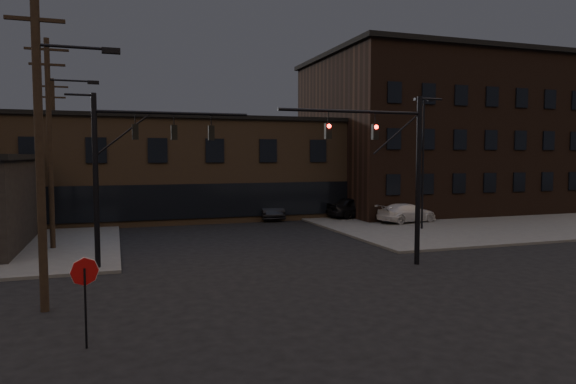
{
  "coord_description": "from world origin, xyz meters",
  "views": [
    {
      "loc": [
        -7.15,
        -16.6,
        5.22
      ],
      "look_at": [
        0.56,
        6.29,
        3.5
      ],
      "focal_mm": 32.0,
      "sensor_mm": 36.0,
      "label": 1
    }
  ],
  "objects_px": {
    "parked_car_lot_b": "(407,213)",
    "car_crossing": "(266,209)",
    "parked_car_lot_a": "(357,207)",
    "traffic_signal_far": "(125,160)",
    "traffic_signal_near": "(397,162)",
    "stop_sign": "(85,281)"
  },
  "relations": [
    {
      "from": "parked_car_lot_b",
      "to": "car_crossing",
      "type": "relative_size",
      "value": 0.95
    },
    {
      "from": "parked_car_lot_a",
      "to": "car_crossing",
      "type": "bearing_deg",
      "value": 64.61
    },
    {
      "from": "parked_car_lot_b",
      "to": "car_crossing",
      "type": "distance_m",
      "value": 11.32
    },
    {
      "from": "parked_car_lot_b",
      "to": "traffic_signal_far",
      "type": "bearing_deg",
      "value": 103.74
    },
    {
      "from": "traffic_signal_near",
      "to": "car_crossing",
      "type": "distance_m",
      "value": 19.79
    },
    {
      "from": "traffic_signal_near",
      "to": "parked_car_lot_a",
      "type": "bearing_deg",
      "value": 69.61
    },
    {
      "from": "parked_car_lot_a",
      "to": "parked_car_lot_b",
      "type": "height_order",
      "value": "parked_car_lot_a"
    },
    {
      "from": "traffic_signal_far",
      "to": "parked_car_lot_a",
      "type": "xyz_separation_m",
      "value": [
        18.31,
        13.27,
        -4.01
      ]
    },
    {
      "from": "parked_car_lot_a",
      "to": "traffic_signal_far",
      "type": "bearing_deg",
      "value": 120.72
    },
    {
      "from": "parked_car_lot_b",
      "to": "stop_sign",
      "type": "bearing_deg",
      "value": 120.8
    },
    {
      "from": "stop_sign",
      "to": "traffic_signal_far",
      "type": "bearing_deg",
      "value": 82.68
    },
    {
      "from": "traffic_signal_near",
      "to": "stop_sign",
      "type": "relative_size",
      "value": 3.23
    },
    {
      "from": "parked_car_lot_a",
      "to": "car_crossing",
      "type": "xyz_separation_m",
      "value": [
        -7.01,
        2.57,
        -0.16
      ]
    },
    {
      "from": "traffic_signal_near",
      "to": "stop_sign",
      "type": "height_order",
      "value": "traffic_signal_near"
    },
    {
      "from": "traffic_signal_far",
      "to": "parked_car_lot_a",
      "type": "distance_m",
      "value": 22.97
    },
    {
      "from": "parked_car_lot_a",
      "to": "car_crossing",
      "type": "height_order",
      "value": "parked_car_lot_a"
    },
    {
      "from": "traffic_signal_near",
      "to": "parked_car_lot_a",
      "type": "height_order",
      "value": "traffic_signal_near"
    },
    {
      "from": "car_crossing",
      "to": "traffic_signal_near",
      "type": "bearing_deg",
      "value": -86.78
    },
    {
      "from": "traffic_signal_near",
      "to": "traffic_signal_far",
      "type": "distance_m",
      "value": 12.57
    },
    {
      "from": "stop_sign",
      "to": "car_crossing",
      "type": "distance_m",
      "value": 28.75
    },
    {
      "from": "traffic_signal_near",
      "to": "stop_sign",
      "type": "distance_m",
      "value": 15.17
    },
    {
      "from": "parked_car_lot_a",
      "to": "stop_sign",
      "type": "bearing_deg",
      "value": 134.67
    }
  ]
}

